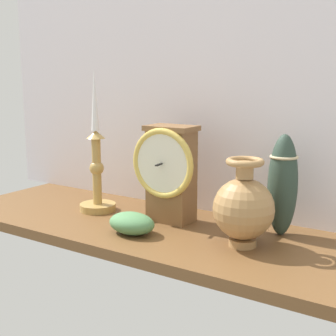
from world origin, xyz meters
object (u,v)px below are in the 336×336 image
(mantel_clock, at_px, (169,171))
(candlestick_tall_left, at_px, (97,170))
(brass_vase_bulbous, at_px, (244,207))
(tall_ceramic_vase, at_px, (283,185))

(mantel_clock, xyz_separation_m, candlestick_tall_left, (-0.21, -0.02, -0.02))
(brass_vase_bulbous, bearing_deg, tall_ceramic_vase, 69.06)
(candlestick_tall_left, distance_m, tall_ceramic_vase, 0.47)
(mantel_clock, bearing_deg, tall_ceramic_vase, 11.40)
(candlestick_tall_left, height_order, tall_ceramic_vase, candlestick_tall_left)
(mantel_clock, height_order, candlestick_tall_left, candlestick_tall_left)
(candlestick_tall_left, height_order, brass_vase_bulbous, candlestick_tall_left)
(candlestick_tall_left, bearing_deg, tall_ceramic_vase, 8.88)
(candlestick_tall_left, bearing_deg, brass_vase_bulbous, -4.87)
(mantel_clock, bearing_deg, candlestick_tall_left, -174.28)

